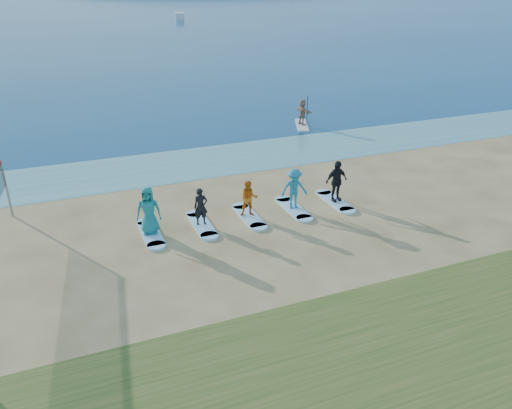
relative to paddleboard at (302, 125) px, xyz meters
name	(u,v)px	position (x,y,z in m)	size (l,w,h in m)	color
ground	(312,246)	(-7.15, -14.92, -0.06)	(600.00, 600.00, 0.00)	tan
shallow_water	(222,159)	(-7.15, -4.42, -0.05)	(600.00, 600.00, 0.00)	teal
ocean	(68,10)	(-7.15, 145.08, -0.05)	(600.00, 600.00, 0.00)	navy
paddleboard	(302,125)	(0.00, 0.00, 0.00)	(0.70, 3.00, 0.12)	silver
paddleboarder	(302,112)	(0.00, 0.00, 0.91)	(1.57, 0.50, 1.69)	tan
boat_offshore_b	(180,20)	(15.77, 96.12, -0.06)	(1.98, 6.05, 1.57)	silver
surfboard_0	(151,234)	(-12.52, -11.77, -0.01)	(0.70, 2.20, 0.09)	#A4DAFF
student_0	(149,210)	(-12.52, -11.77, 0.98)	(0.93, 0.60, 1.90)	#1B7A82
surfboard_1	(202,225)	(-10.47, -11.77, -0.01)	(0.70, 2.20, 0.09)	#A4DAFF
student_1	(201,207)	(-10.47, -11.77, 0.78)	(0.55, 0.36, 1.51)	black
surfboard_2	(249,216)	(-8.42, -11.77, -0.01)	(0.70, 2.20, 0.09)	#A4DAFF
student_2	(249,199)	(-8.42, -11.77, 0.79)	(0.74, 0.58, 1.53)	orange
surfboard_3	(293,209)	(-6.37, -11.77, -0.01)	(0.70, 2.20, 0.09)	#A4DAFF
student_3	(294,189)	(-6.37, -11.77, 0.91)	(1.14, 0.65, 1.76)	teal
surfboard_4	(335,201)	(-4.32, -11.77, -0.01)	(0.70, 2.20, 0.09)	#A4DAFF
student_4	(336,181)	(-4.32, -11.77, 0.95)	(1.08, 0.45, 1.84)	black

